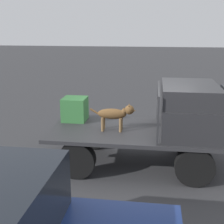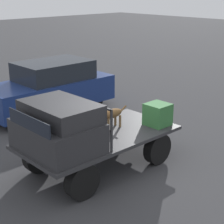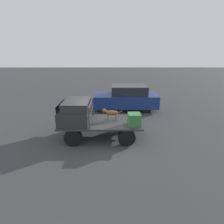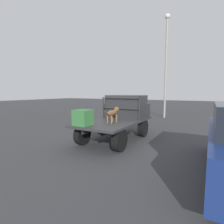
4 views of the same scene
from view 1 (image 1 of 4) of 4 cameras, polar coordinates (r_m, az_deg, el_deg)
ground_plane at (r=7.17m, az=4.47°, el=-9.47°), size 80.00×80.00×0.00m
flatbed_truck at (r=6.94m, az=4.57°, el=-5.00°), size 3.78×1.91×0.83m
truck_cab at (r=6.75m, az=14.43°, el=0.38°), size 1.34×1.79×1.02m
truck_headboard at (r=6.68m, az=8.46°, el=1.69°), size 0.04×1.79×0.94m
dog at (r=6.65m, az=0.73°, el=-0.33°), size 1.00×0.23×0.61m
cargo_crate at (r=7.46m, az=-6.80°, el=0.53°), size 0.55×0.55×0.55m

